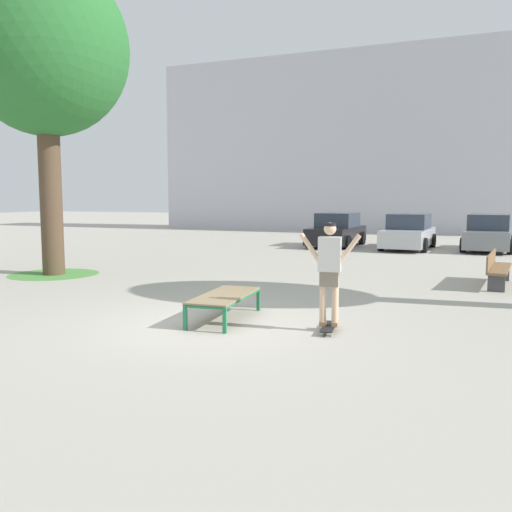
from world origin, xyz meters
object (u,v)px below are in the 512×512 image
Objects in this scene: car_silver at (408,233)px; park_bench at (497,268)px; car_grey at (488,234)px; skater at (330,267)px; skateboard at (329,327)px; car_black at (337,231)px; tree_near_left at (45,50)px; skate_box at (225,297)px.

car_silver is 9.62m from park_bench.
skater is at bearing -99.88° from car_grey.
car_grey reaches higher than skateboard.
car_black is (-3.56, 15.38, -0.38)m from skater.
skateboard is 15.80m from car_black.
skater is 10.88m from tree_near_left.
skater is at bearing -114.16° from park_bench.
tree_near_left is at bearing 158.68° from skater.
car_black is at bearing 103.04° from skateboard.
car_grey is at bearing 80.12° from skateboard.
car_black is 1.00× the size of car_silver.
car_black and car_silver have the same top height.
skater is 0.40× the size of car_black.
car_grey is at bearing 80.12° from skater.
car_silver and car_grey have the same top height.
skater is 15.79m from car_black.
skate_box is 2.06m from skater.
car_black reaches higher than skateboard.
skateboard is 11.38m from tree_near_left.
skater is at bearing -76.96° from car_black.
tree_near_left is at bearing -167.45° from park_bench.
tree_near_left reaches higher than skate_box.
skateboard is at bearing -4.26° from skate_box.
car_silver is at bearing 91.55° from skater.
tree_near_left is at bearing 158.67° from skateboard.
car_silver is at bearing -3.77° from car_black.
skater is 0.39× the size of car_silver.
skate_box is at bearing -25.58° from tree_near_left.
car_black is (5.37, 11.89, -5.51)m from tree_near_left.
skater is 0.20× the size of tree_near_left.
skater is 0.70× the size of park_bench.
car_black is (-3.56, 15.38, 0.61)m from skateboard.
skateboard is at bearing -82.16° from skater.
tree_near_left is (-8.93, 3.49, 5.13)m from skater.
skater is at bearing -21.32° from tree_near_left.
car_black is at bearing -176.86° from car_grey.
skate_box is at bearing 175.74° from skateboard.
skate_box is 15.32m from car_black.
car_black is at bearing 124.08° from park_bench.
skater is at bearing 97.84° from skateboard.
skate_box is 0.23× the size of tree_near_left.
car_black is at bearing 176.23° from car_silver.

